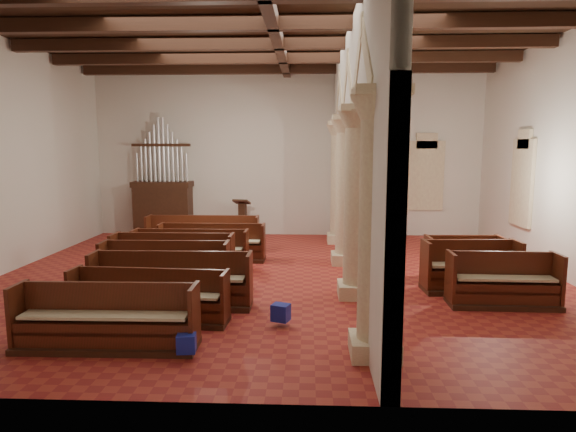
# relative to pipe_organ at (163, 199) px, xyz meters

# --- Properties ---
(floor) EXTENTS (14.00, 14.00, 0.00)m
(floor) POSITION_rel_pipe_organ_xyz_m (4.50, -5.50, -1.37)
(floor) COLOR maroon
(floor) RESTS_ON ground
(ceiling) EXTENTS (14.00, 14.00, 0.00)m
(ceiling) POSITION_rel_pipe_organ_xyz_m (4.50, -5.50, 4.63)
(ceiling) COLOR #301F10
(ceiling) RESTS_ON wall_back
(wall_back) EXTENTS (14.00, 0.02, 6.00)m
(wall_back) POSITION_rel_pipe_organ_xyz_m (4.50, 0.50, 1.63)
(wall_back) COLOR silver
(wall_back) RESTS_ON floor
(wall_front) EXTENTS (14.00, 0.02, 6.00)m
(wall_front) POSITION_rel_pipe_organ_xyz_m (4.50, -11.50, 1.63)
(wall_front) COLOR silver
(wall_front) RESTS_ON floor
(wall_right) EXTENTS (0.02, 12.00, 6.00)m
(wall_right) POSITION_rel_pipe_organ_xyz_m (11.50, -5.50, 1.63)
(wall_right) COLOR silver
(wall_right) RESTS_ON floor
(ceiling_beams) EXTENTS (13.80, 11.80, 0.30)m
(ceiling_beams) POSITION_rel_pipe_organ_xyz_m (4.50, -5.50, 4.45)
(ceiling_beams) COLOR #351D11
(ceiling_beams) RESTS_ON wall_back
(arcade) EXTENTS (0.90, 11.90, 6.00)m
(arcade) POSITION_rel_pipe_organ_xyz_m (6.30, -5.50, 2.19)
(arcade) COLOR beige
(arcade) RESTS_ON floor
(window_right_b) EXTENTS (0.03, 1.00, 2.20)m
(window_right_b) POSITION_rel_pipe_organ_xyz_m (11.48, -3.00, 0.83)
(window_right_b) COLOR #2F694F
(window_right_b) RESTS_ON wall_right
(window_back) EXTENTS (1.00, 0.03, 2.20)m
(window_back) POSITION_rel_pipe_organ_xyz_m (9.50, 0.48, 0.83)
(window_back) COLOR #2F694F
(window_back) RESTS_ON wall_back
(pipe_organ) EXTENTS (2.10, 0.85, 4.40)m
(pipe_organ) POSITION_rel_pipe_organ_xyz_m (0.00, 0.00, 0.00)
(pipe_organ) COLOR #351D11
(pipe_organ) RESTS_ON floor
(lectern) EXTENTS (0.64, 0.66, 1.39)m
(lectern) POSITION_rel_pipe_organ_xyz_m (2.90, -0.01, -0.80)
(lectern) COLOR #382112
(lectern) RESTS_ON floor
(dossal_curtain) EXTENTS (1.80, 0.07, 2.17)m
(dossal_curtain) POSITION_rel_pipe_organ_xyz_m (8.00, 0.42, -0.21)
(dossal_curtain) COLOR #9F1611
(dossal_curtain) RESTS_ON floor
(processional_banner) EXTENTS (0.50, 0.64, 2.18)m
(processional_banner) POSITION_rel_pipe_organ_xyz_m (7.92, -1.38, -0.60)
(processional_banner) COLOR #351D11
(processional_banner) RESTS_ON floor
(hymnal_box_a) EXTENTS (0.31, 0.26, 0.28)m
(hymnal_box_a) POSITION_rel_pipe_organ_xyz_m (3.41, -10.22, -1.13)
(hymnal_box_a) COLOR #16279B
(hymnal_box_a) RESTS_ON floor
(hymnal_box_b) EXTENTS (0.37, 0.34, 0.31)m
(hymnal_box_b) POSITION_rel_pipe_organ_xyz_m (4.78, -8.80, -1.12)
(hymnal_box_b) COLOR navy
(hymnal_box_b) RESTS_ON floor
(hymnal_box_c) EXTENTS (0.37, 0.30, 0.36)m
(hymnal_box_c) POSITION_rel_pipe_organ_xyz_m (3.78, -6.47, -1.09)
(hymnal_box_c) COLOR #162998
(hymnal_box_c) RESTS_ON floor
(tube_heater_a) EXTENTS (0.85, 0.45, 0.09)m
(tube_heater_a) POSITION_rel_pipe_organ_xyz_m (2.60, -9.77, -1.21)
(tube_heater_a) COLOR white
(tube_heater_a) RESTS_ON floor
(tube_heater_b) EXTENTS (1.06, 0.28, 0.11)m
(tube_heater_b) POSITION_rel_pipe_organ_xyz_m (2.45, -8.31, -1.21)
(tube_heater_b) COLOR white
(tube_heater_b) RESTS_ON floor
(nave_pew_0) EXTENTS (2.92, 0.73, 1.05)m
(nave_pew_0) POSITION_rel_pipe_organ_xyz_m (2.05, -9.91, -1.02)
(nave_pew_0) COLOR #351D11
(nave_pew_0) RESTS_ON floor
(nave_pew_1) EXTENTS (2.98, 0.82, 0.98)m
(nave_pew_1) POSITION_rel_pipe_organ_xyz_m (2.33, -8.69, -1.05)
(nave_pew_1) COLOR #351D11
(nave_pew_1) RESTS_ON floor
(nave_pew_2) EXTENTS (3.24, 0.77, 1.11)m
(nave_pew_2) POSITION_rel_pipe_organ_xyz_m (2.51, -7.82, -1.00)
(nave_pew_2) COLOR #351D11
(nave_pew_2) RESTS_ON floor
(nave_pew_3) EXTENTS (2.87, 0.80, 1.12)m
(nave_pew_3) POSITION_rel_pipe_organ_xyz_m (2.06, -6.72, -1.00)
(nave_pew_3) COLOR #351D11
(nave_pew_3) RESTS_ON floor
(nave_pew_4) EXTENTS (2.92, 0.78, 1.15)m
(nave_pew_4) POSITION_rel_pipe_organ_xyz_m (2.01, -5.93, -0.99)
(nave_pew_4) COLOR #351D11
(nave_pew_4) RESTS_ON floor
(nave_pew_5) EXTENTS (3.02, 0.72, 1.07)m
(nave_pew_5) POSITION_rel_pipe_organ_xyz_m (2.18, -4.86, -1.02)
(nave_pew_5) COLOR #351D11
(nave_pew_5) RESTS_ON floor
(nave_pew_6) EXTENTS (3.02, 0.71, 1.05)m
(nave_pew_6) POSITION_rel_pipe_organ_xyz_m (2.53, -3.77, -1.02)
(nave_pew_6) COLOR #351D11
(nave_pew_6) RESTS_ON floor
(nave_pew_7) EXTENTS (3.48, 0.78, 1.11)m
(nave_pew_7) POSITION_rel_pipe_organ_xyz_m (2.00, -2.58, -1.01)
(nave_pew_7) COLOR #351D11
(nave_pew_7) RESTS_ON floor
(aisle_pew_0) EXTENTS (2.19, 0.77, 1.10)m
(aisle_pew_0) POSITION_rel_pipe_organ_xyz_m (9.23, -7.50, -1.00)
(aisle_pew_0) COLOR #351D11
(aisle_pew_0) RESTS_ON floor
(aisle_pew_1) EXTENTS (2.16, 0.89, 1.15)m
(aisle_pew_1) POSITION_rel_pipe_organ_xyz_m (8.91, -6.50, -0.98)
(aisle_pew_1) COLOR #351D11
(aisle_pew_1) RESTS_ON floor
(aisle_pew_2) EXTENTS (1.84, 0.77, 1.07)m
(aisle_pew_2) POSITION_rel_pipe_organ_xyz_m (9.07, -5.51, -1.01)
(aisle_pew_2) COLOR #351D11
(aisle_pew_2) RESTS_ON floor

